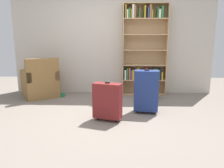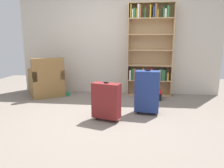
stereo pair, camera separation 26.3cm
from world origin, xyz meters
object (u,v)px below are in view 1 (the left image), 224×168
Objects in this scene: bookshelf at (144,51)px; storage_box at (147,94)px; suitcase_navy_blue at (146,91)px; mug at (63,95)px; suitcase_dark_red at (107,101)px; armchair at (40,83)px.

storage_box is (0.05, -0.40, -0.95)m from bookshelf.
suitcase_navy_blue is at bearing -99.10° from storage_box.
bookshelf is at bearing 10.91° from mug.
bookshelf is 3.33× the size of suitcase_dark_red.
armchair reaches higher than mug.
armchair is at bearing 179.32° from mug.
bookshelf is at bearing 85.84° from suitcase_navy_blue.
storage_box is 1.60m from suitcase_dark_red.
bookshelf is 5.05× the size of storage_box.
armchair reaches higher than suitcase_dark_red.
bookshelf is 1.03m from storage_box.
storage_box is at bearing -1.18° from armchair.
mug is 2.07m from suitcase_navy_blue.
armchair is 2.49m from suitcase_navy_blue.
mug is at bearing 128.31° from suitcase_dark_red.
mug is at bearing -169.09° from bookshelf.
mug is (-1.87, -0.36, -1.00)m from bookshelf.
suitcase_dark_red is at bearing -148.49° from suitcase_navy_blue.
suitcase_dark_red reaches higher than storage_box.
suitcase_dark_red is (-0.81, -1.37, 0.23)m from storage_box.
armchair reaches higher than suitcase_navy_blue.
armchair is 1.26× the size of suitcase_navy_blue.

